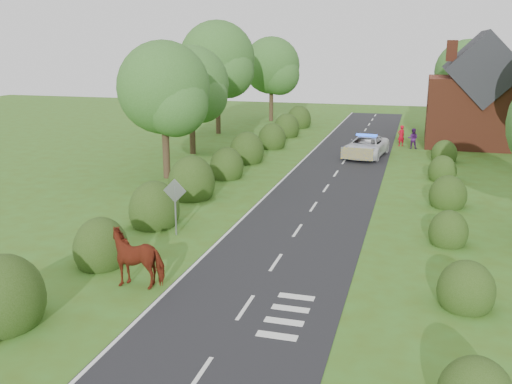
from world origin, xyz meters
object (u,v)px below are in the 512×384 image
(cow, at_px, (139,261))
(pedestrian_purple, at_px, (413,138))
(pedestrian_red, at_px, (401,136))
(road_sign, at_px, (175,199))
(police_van, at_px, (366,146))

(cow, relative_size, pedestrian_purple, 1.44)
(pedestrian_red, xyz_separation_m, pedestrian_purple, (0.94, -0.96, -0.04))
(road_sign, height_order, pedestrian_red, road_sign)
(police_van, bearing_deg, road_sign, -99.48)
(pedestrian_purple, bearing_deg, road_sign, 75.00)
(road_sign, bearing_deg, pedestrian_red, 71.49)
(pedestrian_purple, bearing_deg, pedestrian_red, -39.45)
(cow, bearing_deg, road_sign, -179.19)
(police_van, relative_size, pedestrian_red, 3.44)
(pedestrian_red, bearing_deg, cow, 38.60)
(cow, xyz_separation_m, pedestrian_purple, (8.68, 29.92, -0.02))
(pedestrian_red, bearing_deg, pedestrian_purple, 97.14)
(road_sign, xyz_separation_m, pedestrian_red, (8.62, 25.74, -0.80))
(road_sign, xyz_separation_m, cow, (0.87, -5.13, -0.82))
(police_van, bearing_deg, cow, -94.31)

